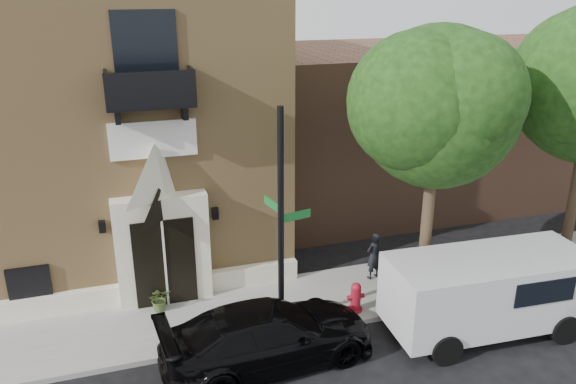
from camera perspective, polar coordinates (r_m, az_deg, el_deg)
name	(u,v)px	position (r m, az deg, el deg)	size (l,w,h in m)	color
ground	(220,351)	(14.94, -6.97, -15.78)	(120.00, 120.00, 0.00)	black
sidewalk	(244,312)	(16.27, -4.49, -12.03)	(42.00, 3.00, 0.15)	gray
church	(81,115)	(20.35, -20.30, 7.33)	(12.20, 11.01, 9.30)	tan
neighbour_building	(446,120)	(25.78, 15.79, 7.05)	(18.00, 8.00, 6.40)	brown
street_tree_left	(441,106)	(14.94, 15.26, 8.42)	(4.97, 4.38, 7.77)	#38281C
black_sedan	(269,335)	(14.07, -1.96, -14.30)	(2.16, 5.30, 1.54)	black
cargo_van	(494,290)	(15.95, 20.23, -9.29)	(5.47, 2.49, 2.18)	silver
street_sign	(281,222)	(14.18, -0.70, -3.03)	(1.05, 0.93, 5.95)	black
fire_hydrant	(356,297)	(16.03, 6.89, -10.55)	(0.50, 0.40, 0.88)	maroon
dumpster	(423,278)	(17.04, 13.53, -8.45)	(1.79, 1.06, 1.14)	#0E3616
planter	(160,299)	(16.41, -12.90, -10.53)	(0.62, 0.54, 0.69)	#435728
pedestrian_near	(374,256)	(17.64, 8.70, -6.44)	(0.55, 0.36, 1.49)	black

